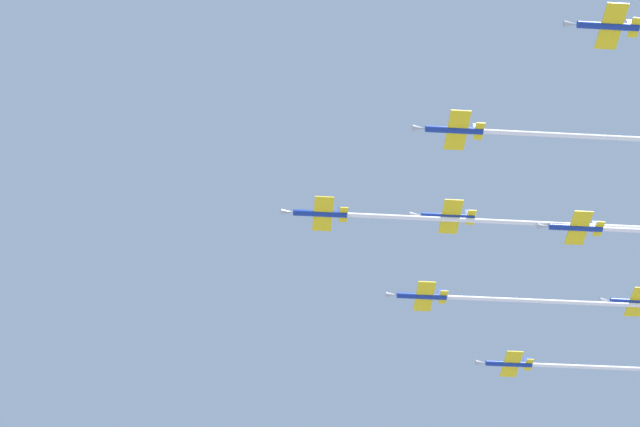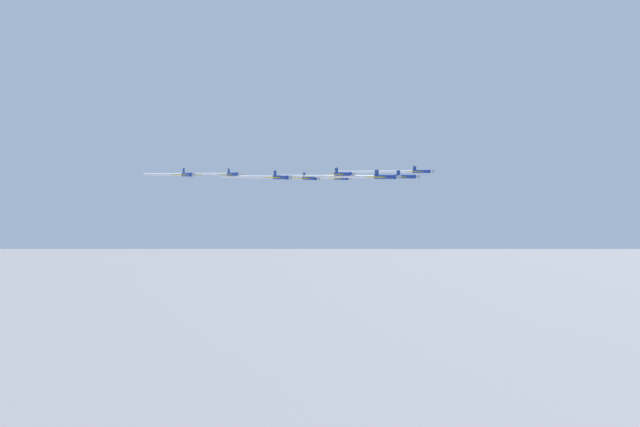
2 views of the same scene
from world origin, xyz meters
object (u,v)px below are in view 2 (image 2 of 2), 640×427
jet_lead (340,176)px  jet_starboard_inner (258,177)px  jet_port_outer (343,174)px  jet_starboard_outer (387,172)px  jet_tail_end (217,174)px  jet_starboard_trail (313,178)px  jet_center_rear (170,174)px  jet_port_trail (281,178)px  jet_port_inner (375,176)px

jet_lead → jet_starboard_inner: (-20.56, -5.97, -0.15)m
jet_port_outer → jet_starboard_outer: jet_starboard_outer is taller
jet_lead → jet_tail_end: jet_tail_end is taller
jet_starboard_outer → jet_starboard_trail: bearing=-46.7°
jet_starboard_trail → jet_starboard_outer: bearing=133.3°
jet_tail_end → jet_center_rear: bearing=37.1°
jet_starboard_inner → jet_port_trail: 32.38m
jet_center_rear → jet_port_inner: bearing=157.8°
jet_port_outer → jet_tail_end: size_ratio=0.22×
jet_port_outer → jet_center_rear: (-49.94, -4.54, -0.14)m
jet_starboard_inner → jet_starboard_trail: 54.08m
jet_port_inner → jet_starboard_inner: size_ratio=1.00×
jet_lead → jet_center_rear: (-48.61, -5.66, 0.50)m
jet_lead → jet_port_outer: (1.33, -1.12, 0.64)m
jet_port_inner → jet_tail_end: jet_tail_end is taller
jet_center_rear → jet_port_trail: size_ratio=0.94×
jet_starboard_inner → jet_port_trail: (-9.28, 31.02, -0.43)m
jet_port_inner → jet_port_outer: size_ratio=4.54×
jet_port_outer → jet_port_inner: bearing=-142.7°
jet_center_rear → jet_starboard_trail: bearing=-160.4°
jet_lead → jet_port_trail: size_ratio=1.01×
jet_port_inner → jet_port_trail: bearing=-56.7°
jet_port_inner → jet_starboard_outer: size_ratio=0.85×
jet_starboard_outer → jet_tail_end: size_ratio=1.19×
jet_starboard_trail → jet_tail_end: size_ratio=1.23×
jet_port_inner → jet_port_trail: size_ratio=0.81×
jet_center_rear → jet_tail_end: size_ratio=1.18×
jet_starboard_outer → jet_port_inner: bearing=50.9°
jet_lead → jet_port_outer: jet_port_outer is taller
jet_starboard_outer → jet_tail_end: jet_starboard_outer is taller
jet_port_trail → jet_tail_end: (-17.65, -8.42, 1.18)m
jet_port_trail → jet_starboard_trail: 22.43m
jet_port_inner → jet_center_rear: bearing=-22.2°
jet_lead → jet_port_inner: size_ratio=1.25×
jet_port_trail → jet_starboard_trail: bearing=-142.5°
jet_port_inner → jet_tail_end: size_ratio=1.02×
jet_starboard_inner → jet_port_trail: bearing=-123.3°
jet_starboard_inner → jet_starboard_outer: (17.62, 54.91, 1.53)m
jet_port_inner → jet_starboard_inner: jet_port_inner is taller
jet_port_outer → jet_starboard_inner: bearing=-37.5°
jet_port_trail → jet_tail_end: 19.59m
jet_port_trail → jet_lead: bearing=90.0°
jet_starboard_inner → jet_tail_end: bearing=-90.0°
jet_lead → jet_starboard_outer: size_ratio=1.07×
jet_starboard_inner → jet_starboard_outer: 57.69m
jet_lead → jet_center_rear: bearing=-43.3°
jet_port_inner → jet_starboard_inner: (-22.94, -27.21, -0.10)m
jet_starboard_trail → jet_starboard_inner: bearing=48.8°
jet_lead → jet_starboard_outer: bearing=-136.5°
jet_port_inner → jet_starboard_inner: 35.59m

